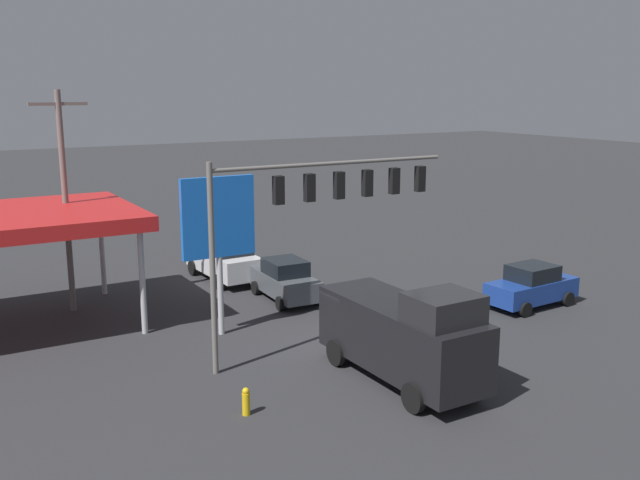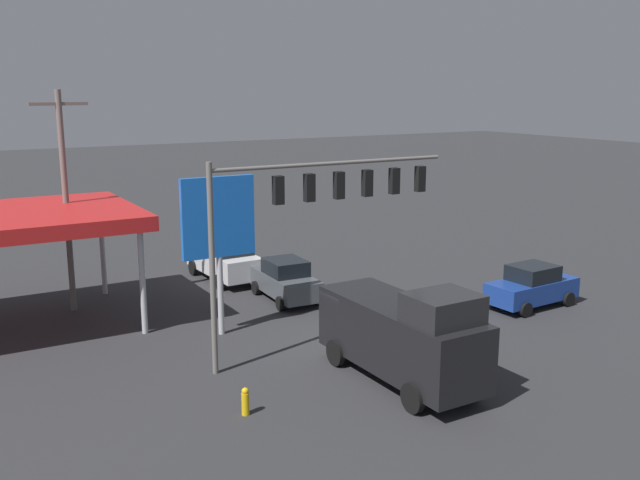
% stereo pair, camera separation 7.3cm
% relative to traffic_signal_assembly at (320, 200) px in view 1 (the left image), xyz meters
% --- Properties ---
extents(ground_plane, '(200.00, 200.00, 0.00)m').
position_rel_traffic_signal_assembly_xyz_m(ground_plane, '(-0.93, 0.44, -5.79)').
color(ground_plane, '#2D2D30').
extents(traffic_signal_assembly, '(9.68, 0.43, 7.38)m').
position_rel_traffic_signal_assembly_xyz_m(traffic_signal_assembly, '(0.00, 0.00, 0.00)').
color(traffic_signal_assembly, slate).
rests_on(traffic_signal_assembly, ground).
extents(utility_pole, '(2.40, 0.26, 9.68)m').
position_rel_traffic_signal_assembly_xyz_m(utility_pole, '(6.97, -9.89, -0.66)').
color(utility_pole, slate).
rests_on(utility_pole, ground).
extents(price_sign, '(3.01, 0.27, 6.40)m').
position_rel_traffic_signal_assembly_xyz_m(price_sign, '(2.47, -3.64, -1.20)').
color(price_sign, '#B7B7BC').
rests_on(price_sign, ground).
extents(delivery_truck, '(2.63, 6.83, 3.58)m').
position_rel_traffic_signal_assembly_xyz_m(delivery_truck, '(-0.96, 3.93, -4.09)').
color(delivery_truck, black).
rests_on(delivery_truck, ground).
extents(sedan_waiting, '(4.49, 2.25, 1.93)m').
position_rel_traffic_signal_assembly_xyz_m(sedan_waiting, '(-11.12, 0.04, -4.84)').
color(sedan_waiting, navy).
rests_on(sedan_waiting, ground).
extents(sedan_far, '(2.22, 4.48, 1.93)m').
position_rel_traffic_signal_assembly_xyz_m(sedan_far, '(-1.97, -6.53, -4.84)').
color(sedan_far, '#474C51').
rests_on(sedan_far, ground).
extents(pickup_parked, '(2.42, 5.27, 2.40)m').
position_rel_traffic_signal_assembly_xyz_m(pickup_parked, '(-0.88, -11.16, -4.68)').
color(pickup_parked, silver).
rests_on(pickup_parked, ground).
extents(fire_hydrant, '(0.24, 0.24, 0.88)m').
position_rel_traffic_signal_assembly_xyz_m(fire_hydrant, '(4.65, 3.51, -5.35)').
color(fire_hydrant, gold).
rests_on(fire_hydrant, ground).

